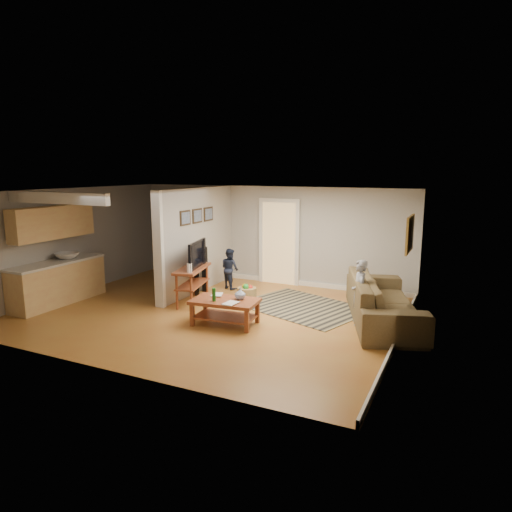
{
  "coord_description": "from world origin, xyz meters",
  "views": [
    {
      "loc": [
        4.7,
        -7.78,
        2.93
      ],
      "look_at": [
        0.61,
        0.89,
        1.1
      ],
      "focal_mm": 32.0,
      "sensor_mm": 36.0,
      "label": 1
    }
  ],
  "objects_px": {
    "tv_console": "(193,271)",
    "speaker_left": "(196,272)",
    "sofa": "(382,321)",
    "toddler": "(230,288)",
    "coffee_table": "(226,305)",
    "toy_basket": "(247,293)",
    "speaker_right": "(205,269)",
    "child": "(358,324)"
  },
  "relations": [
    {
      "from": "speaker_left",
      "to": "child",
      "type": "bearing_deg",
      "value": -28.08
    },
    {
      "from": "tv_console",
      "to": "speaker_left",
      "type": "distance_m",
      "value": 0.63
    },
    {
      "from": "coffee_table",
      "to": "toy_basket",
      "type": "bearing_deg",
      "value": 102.85
    },
    {
      "from": "tv_console",
      "to": "toy_basket",
      "type": "bearing_deg",
      "value": 22.54
    },
    {
      "from": "sofa",
      "to": "toddler",
      "type": "xyz_separation_m",
      "value": [
        -3.9,
        0.94,
        0.0
      ]
    },
    {
      "from": "sofa",
      "to": "speaker_left",
      "type": "distance_m",
      "value": 4.34
    },
    {
      "from": "tv_console",
      "to": "speaker_right",
      "type": "distance_m",
      "value": 0.98
    },
    {
      "from": "speaker_left",
      "to": "child",
      "type": "height_order",
      "value": "speaker_left"
    },
    {
      "from": "toy_basket",
      "to": "child",
      "type": "distance_m",
      "value": 2.73
    },
    {
      "from": "child",
      "to": "toddler",
      "type": "relative_size",
      "value": 1.25
    },
    {
      "from": "toddler",
      "to": "sofa",
      "type": "bearing_deg",
      "value": -169.41
    },
    {
      "from": "tv_console",
      "to": "toddler",
      "type": "relative_size",
      "value": 1.34
    },
    {
      "from": "speaker_left",
      "to": "sofa",
      "type": "bearing_deg",
      "value": -22.78
    },
    {
      "from": "speaker_left",
      "to": "speaker_right",
      "type": "xyz_separation_m",
      "value": [
        0.0,
        0.37,
        -0.01
      ]
    },
    {
      "from": "sofa",
      "to": "tv_console",
      "type": "relative_size",
      "value": 2.19
    },
    {
      "from": "toy_basket",
      "to": "toddler",
      "type": "distance_m",
      "value": 1.13
    },
    {
      "from": "sofa",
      "to": "tv_console",
      "type": "height_order",
      "value": "tv_console"
    },
    {
      "from": "sofa",
      "to": "coffee_table",
      "type": "height_order",
      "value": "coffee_table"
    },
    {
      "from": "coffee_table",
      "to": "speaker_right",
      "type": "height_order",
      "value": "speaker_right"
    },
    {
      "from": "coffee_table",
      "to": "toddler",
      "type": "height_order",
      "value": "coffee_table"
    },
    {
      "from": "toddler",
      "to": "tv_console",
      "type": "bearing_deg",
      "value": 108.91
    },
    {
      "from": "sofa",
      "to": "speaker_left",
      "type": "xyz_separation_m",
      "value": [
        -4.3,
        0.04,
        0.57
      ]
    },
    {
      "from": "coffee_table",
      "to": "tv_console",
      "type": "xyz_separation_m",
      "value": [
        -1.35,
        0.94,
        0.35
      ]
    },
    {
      "from": "speaker_left",
      "to": "speaker_right",
      "type": "relative_size",
      "value": 1.03
    },
    {
      "from": "speaker_right",
      "to": "toddler",
      "type": "relative_size",
      "value": 1.09
    },
    {
      "from": "coffee_table",
      "to": "child",
      "type": "bearing_deg",
      "value": 25.54
    },
    {
      "from": "sofa",
      "to": "child",
      "type": "relative_size",
      "value": 2.36
    },
    {
      "from": "tv_console",
      "to": "speaker_left",
      "type": "relative_size",
      "value": 1.2
    },
    {
      "from": "sofa",
      "to": "coffee_table",
      "type": "distance_m",
      "value": 3.07
    },
    {
      "from": "coffee_table",
      "to": "speaker_left",
      "type": "xyz_separation_m",
      "value": [
        -1.62,
        1.49,
        0.18
      ]
    },
    {
      "from": "sofa",
      "to": "speaker_right",
      "type": "distance_m",
      "value": 4.36
    },
    {
      "from": "tv_console",
      "to": "speaker_right",
      "type": "relative_size",
      "value": 1.23
    },
    {
      "from": "sofa",
      "to": "speaker_left",
      "type": "relative_size",
      "value": 2.62
    },
    {
      "from": "child",
      "to": "toddler",
      "type": "xyz_separation_m",
      "value": [
        -3.5,
        1.3,
        0.0
      ]
    },
    {
      "from": "tv_console",
      "to": "speaker_left",
      "type": "xyz_separation_m",
      "value": [
        -0.27,
        0.55,
        -0.17
      ]
    },
    {
      "from": "speaker_right",
      "to": "toddler",
      "type": "bearing_deg",
      "value": 47.76
    },
    {
      "from": "sofa",
      "to": "toy_basket",
      "type": "distance_m",
      "value": 3.07
    },
    {
      "from": "speaker_right",
      "to": "sofa",
      "type": "bearing_deg",
      "value": -10.69
    },
    {
      "from": "speaker_right",
      "to": "toy_basket",
      "type": "height_order",
      "value": "speaker_right"
    },
    {
      "from": "sofa",
      "to": "toddler",
      "type": "relative_size",
      "value": 2.94
    },
    {
      "from": "speaker_right",
      "to": "coffee_table",
      "type": "bearing_deg",
      "value": -54.26
    },
    {
      "from": "sofa",
      "to": "toy_basket",
      "type": "relative_size",
      "value": 6.83
    }
  ]
}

